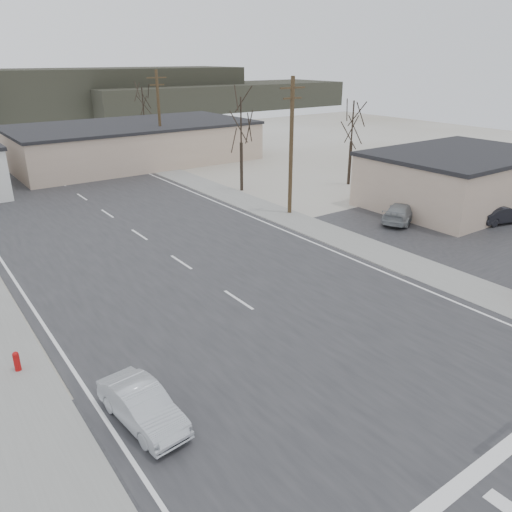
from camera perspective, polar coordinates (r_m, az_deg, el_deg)
The scene contains 20 objects.
ground at distance 19.65m, azimuth 11.52°, elevation -13.63°, with size 140.00×140.00×0.00m, color silver.
main_road at distance 30.39m, azimuth -9.42°, elevation -0.15°, with size 18.00×110.00×0.05m, color #272729.
cross_road at distance 19.64m, azimuth 11.53°, elevation -13.58°, with size 90.00×10.00×0.04m, color #272729.
parking_lot at distance 37.91m, azimuth 25.83°, elevation 2.37°, with size 18.00×20.00×0.03m, color #272729.
sidewalk_right at distance 39.69m, azimuth 0.99°, elevation 5.42°, with size 3.00×90.00×0.06m, color gray.
fire_hydrant at distance 21.47m, azimuth -25.67°, elevation -10.79°, with size 0.24×0.24×0.87m.
building_right_far at distance 59.51m, azimuth -13.80°, elevation 12.46°, with size 26.30×14.30×4.30m.
building_lot at distance 43.60m, azimuth 22.09°, elevation 8.22°, with size 14.30×10.30×4.30m.
upole_right_a at distance 37.54m, azimuth 4.05°, elevation 12.56°, with size 2.20×0.30×10.00m.
upole_right_b at distance 56.08m, azimuth -10.99°, elevation 15.31°, with size 2.20×0.30×10.00m.
tree_right_mid at distance 44.37m, azimuth -1.73°, elevation 14.96°, with size 3.74×3.74×8.33m.
tree_right_far at distance 68.36m, azimuth -12.79°, elevation 16.59°, with size 3.52×3.52×7.84m.
tree_lot at distance 47.52m, azimuth 10.97°, elevation 14.62°, with size 3.52×3.52×7.84m.
hill_center at distance 110.08m, azimuth -22.48°, elevation 16.79°, with size 80.00×18.00×9.00m, color #333026.
hill_right at distance 118.47m, azimuth -4.27°, elevation 17.70°, with size 60.00×18.00×5.50m, color #333026.
sedan_crossing at distance 17.35m, azimuth -12.86°, elevation -16.35°, with size 1.36×3.89×1.28m, color #A8ADB3.
car_far_a at distance 54.31m, azimuth -19.47°, elevation 9.52°, with size 2.06×5.08×1.47m, color black.
car_far_b at distance 68.15m, azimuth -24.89°, elevation 11.01°, with size 1.62×4.03×1.37m, color black.
car_parked_dark_b at distance 40.12m, azimuth 26.22°, elevation 4.29°, with size 1.37×3.93×1.29m, color black.
car_parked_silver at distance 37.84m, azimuth 16.19°, elevation 4.78°, with size 1.87×4.60×1.34m, color gray.
Camera 1 is at (-12.26, -10.44, 11.27)m, focal length 35.00 mm.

